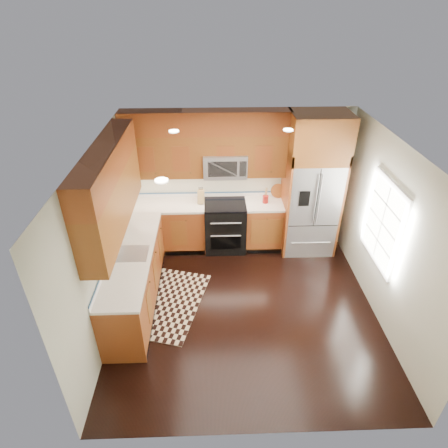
{
  "coord_description": "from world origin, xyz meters",
  "views": [
    {
      "loc": [
        -0.48,
        -4.31,
        4.24
      ],
      "look_at": [
        -0.31,
        0.6,
        1.18
      ],
      "focal_mm": 30.0,
      "sensor_mm": 36.0,
      "label": 1
    }
  ],
  "objects_px": {
    "range": "(225,226)",
    "refrigerator": "(312,186)",
    "knife_block": "(201,196)",
    "utensil_crock": "(266,198)",
    "rug": "(169,303)"
  },
  "relations": [
    {
      "from": "rug",
      "to": "utensil_crock",
      "type": "relative_size",
      "value": 5.32
    },
    {
      "from": "rug",
      "to": "knife_block",
      "type": "bearing_deg",
      "value": 87.72
    },
    {
      "from": "rug",
      "to": "utensil_crock",
      "type": "height_order",
      "value": "utensil_crock"
    },
    {
      "from": "rug",
      "to": "utensil_crock",
      "type": "bearing_deg",
      "value": 58.14
    },
    {
      "from": "refrigerator",
      "to": "rug",
      "type": "distance_m",
      "value": 3.19
    },
    {
      "from": "rug",
      "to": "refrigerator",
      "type": "bearing_deg",
      "value": 46.09
    },
    {
      "from": "rug",
      "to": "knife_block",
      "type": "relative_size",
      "value": 5.07
    },
    {
      "from": "knife_block",
      "to": "utensil_crock",
      "type": "height_order",
      "value": "knife_block"
    },
    {
      "from": "knife_block",
      "to": "utensil_crock",
      "type": "xyz_separation_m",
      "value": [
        1.18,
        -0.05,
        -0.02
      ]
    },
    {
      "from": "refrigerator",
      "to": "utensil_crock",
      "type": "xyz_separation_m",
      "value": [
        -0.81,
        0.08,
        -0.26
      ]
    },
    {
      "from": "range",
      "to": "knife_block",
      "type": "distance_m",
      "value": 0.75
    },
    {
      "from": "refrigerator",
      "to": "utensil_crock",
      "type": "relative_size",
      "value": 8.74
    },
    {
      "from": "range",
      "to": "utensil_crock",
      "type": "distance_m",
      "value": 0.94
    },
    {
      "from": "range",
      "to": "refrigerator",
      "type": "bearing_deg",
      "value": -1.4
    },
    {
      "from": "knife_block",
      "to": "rug",
      "type": "bearing_deg",
      "value": -107.42
    }
  ]
}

